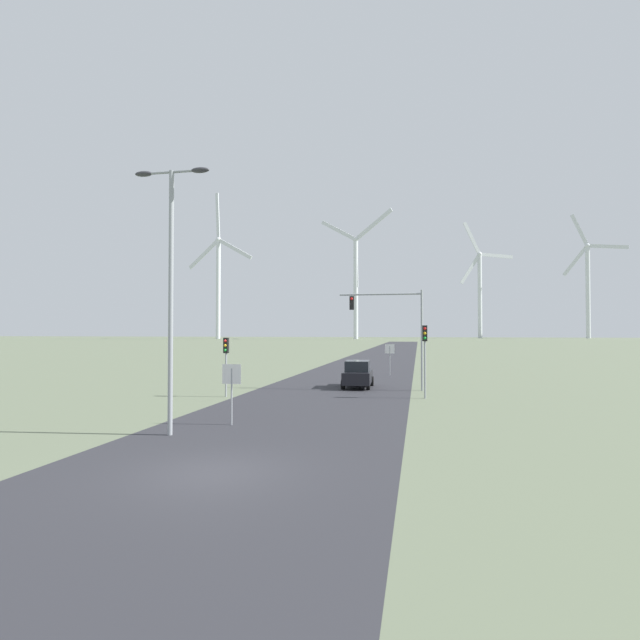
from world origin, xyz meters
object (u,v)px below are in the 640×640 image
traffic_light_post_near_right (425,345)px  wind_turbine_center (480,286)px  stop_sign_near (232,382)px  traffic_light_post_near_left (226,353)px  traffic_light_mast_overhead (393,318)px  stop_sign_far (390,354)px  car_approaching (358,374)px  wind_turbine_right (588,282)px  wind_turbine_far_left (218,277)px  wind_turbine_left (356,277)px  streetlamp (171,268)px

traffic_light_post_near_right → wind_turbine_center: wind_turbine_center is taller
stop_sign_near → traffic_light_post_near_right: bearing=50.9°
traffic_light_post_near_left → traffic_light_mast_overhead: size_ratio=0.53×
stop_sign_far → traffic_light_post_near_right: bearing=-79.0°
stop_sign_far → car_approaching: bearing=-99.3°
traffic_light_mast_overhead → wind_turbine_right: size_ratio=0.10×
stop_sign_far → car_approaching: (-1.60, -9.73, -0.98)m
traffic_light_post_near_left → wind_turbine_right: (96.81, 251.63, 26.72)m
stop_sign_near → wind_turbine_far_left: (-89.67, 211.78, 28.90)m
stop_sign_far → wind_turbine_right: 253.15m
traffic_light_post_near_right → car_approaching: bearing=133.3°
traffic_light_post_near_right → wind_turbine_far_left: bearing=115.8°
traffic_light_mast_overhead → wind_turbine_left: bearing=97.8°
traffic_light_post_near_left → wind_turbine_right: wind_turbine_right is taller
traffic_light_post_near_left → wind_turbine_center: size_ratio=0.06×
traffic_light_post_near_left → traffic_light_mast_overhead: traffic_light_mast_overhead is taller
streetlamp → wind_turbine_right: (94.78, 262.09, 23.08)m
traffic_light_post_near_left → wind_turbine_far_left: (-86.15, 203.67, 28.10)m
stop_sign_far → wind_turbine_left: (-27.11, 193.32, 27.93)m
streetlamp → traffic_light_mast_overhead: streetlamp is taller
stop_sign_near → wind_turbine_right: 277.36m
traffic_light_post_near_right → traffic_light_mast_overhead: 4.56m
wind_turbine_right → wind_turbine_far_left: bearing=-165.3°
streetlamp → traffic_light_mast_overhead: 17.46m
traffic_light_mast_overhead → stop_sign_near: bearing=-113.6°
streetlamp → car_approaching: bearing=73.5°
traffic_light_post_near_right → wind_turbine_right: wind_turbine_right is taller
traffic_light_post_near_left → traffic_light_mast_overhead: 11.00m
traffic_light_mast_overhead → wind_turbine_far_left: bearing=115.7°
traffic_light_post_near_left → wind_turbine_right: bearing=69.0°
traffic_light_mast_overhead → wind_turbine_center: bearing=82.2°
stop_sign_near → traffic_light_post_near_right: size_ratio=0.60×
traffic_light_post_near_left → traffic_light_post_near_right: size_ratio=0.83×
traffic_light_post_near_left → wind_turbine_left: (-18.55, 209.26, 27.29)m
stop_sign_far → wind_turbine_left: wind_turbine_left is taller
traffic_light_mast_overhead → car_approaching: (-2.42, 0.90, -3.76)m
wind_turbine_left → streetlamp: bearing=-84.6°
wind_turbine_right → traffic_light_post_near_right: bearing=-108.9°
traffic_light_post_near_right → traffic_light_mast_overhead: (-1.98, 3.76, 1.64)m
streetlamp → stop_sign_far: (6.53, 26.40, -4.28)m
wind_turbine_far_left → wind_turbine_right: (182.96, 47.96, -1.38)m
traffic_light_post_near_left → wind_turbine_center: 255.48m
stop_sign_near → wind_turbine_right: (93.30, 259.75, 27.52)m
stop_sign_far → traffic_light_post_near_left: traffic_light_post_near_left is taller
stop_sign_far → traffic_light_post_near_left: size_ratio=0.78×
streetlamp → traffic_light_post_near_left: size_ratio=2.86×
traffic_light_mast_overhead → wind_turbine_center: size_ratio=0.10×
wind_turbine_left → traffic_light_post_near_left: bearing=-84.9°
streetlamp → car_approaching: (4.93, 16.67, -5.26)m
streetlamp → traffic_light_post_near_right: streetlamp is taller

